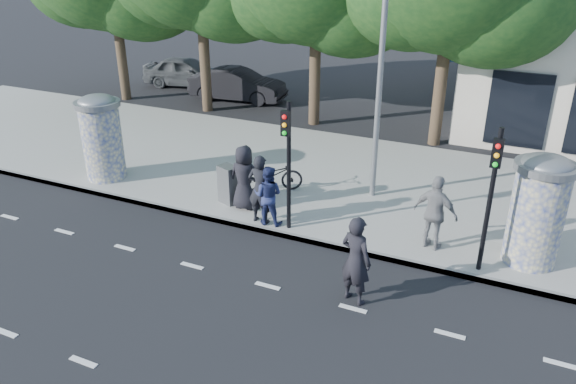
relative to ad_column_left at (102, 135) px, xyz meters
The scene contains 19 objects.
ground 8.63m from the ad_column_left, 32.01° to the right, with size 120.00×120.00×0.00m, color black.
sidewalk 7.94m from the ad_column_left, 22.62° to the left, with size 40.00×8.00×0.15m, color gray.
curb 7.41m from the ad_column_left, ahead, with size 40.00×0.10×0.16m, color slate.
lane_dash_far 7.99m from the ad_column_left, 23.29° to the right, with size 32.00×0.12×0.01m, color silver.
ad_column_left is the anchor object (origin of this frame).
ad_column_right 12.40m from the ad_column_left, ahead, with size 1.36×1.36×2.65m.
traffic_pole_near 6.67m from the ad_column_left, ahead, with size 0.22×0.31×3.40m.
traffic_pole_far 11.44m from the ad_column_left, ahead, with size 0.22×0.31×3.40m.
street_lamp 8.90m from the ad_column_left, 14.94° to the left, with size 0.25×0.93×8.00m.
ped_a 5.04m from the ad_column_left, ahead, with size 0.90×0.58×1.84m, color black.
ped_b 5.83m from the ad_column_left, ahead, with size 0.69×0.45×1.88m, color black.
ped_c 6.06m from the ad_column_left, ahead, with size 0.79×0.61×1.62m, color navy.
ped_e 10.23m from the ad_column_left, ahead, with size 1.11×0.63×1.89m, color gray.
man_road 9.55m from the ad_column_left, 17.06° to the right, with size 0.73×0.48×2.00m, color black.
bicycle 5.38m from the ad_column_left, 13.81° to the left, with size 1.86×0.65×0.98m, color black.
cabinet_left 4.49m from the ad_column_left, ahead, with size 0.53×0.39×1.11m, color #5E5F62.
cabinet_right 12.13m from the ad_column_left, ahead, with size 0.54×0.39×1.12m, color gray.
car_left 12.21m from the ad_column_left, 112.05° to the left, with size 4.35×1.75×1.48m, color #4A4E50.
car_mid 10.08m from the ad_column_left, 94.99° to the left, with size 4.47×1.56×1.47m, color black.
Camera 1 is at (4.77, -7.94, 7.18)m, focal length 35.00 mm.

